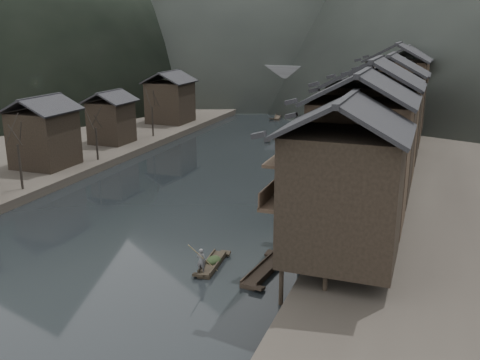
% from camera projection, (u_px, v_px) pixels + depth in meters
% --- Properties ---
extents(water, '(300.00, 300.00, 0.00)m').
position_uv_depth(water, '(160.00, 222.00, 47.96)').
color(water, black).
rests_on(water, ground).
extents(left_bank, '(40.00, 200.00, 1.20)m').
position_uv_depth(left_bank, '(93.00, 121.00, 95.43)').
color(left_bank, '#2D2823').
rests_on(left_bank, ground).
extents(stilt_houses, '(9.00, 67.60, 15.22)m').
position_uv_depth(stilt_houses, '(386.00, 105.00, 57.05)').
color(stilt_houses, black).
rests_on(stilt_houses, ground).
extents(left_houses, '(8.10, 53.20, 8.73)m').
position_uv_depth(left_houses, '(94.00, 114.00, 71.30)').
color(left_houses, black).
rests_on(left_houses, left_bank).
extents(bare_trees, '(3.75, 44.74, 7.50)m').
position_uv_depth(bare_trees, '(40.00, 131.00, 56.77)').
color(bare_trees, black).
rests_on(bare_trees, left_bank).
extents(moored_sampans, '(2.96, 48.70, 0.47)m').
position_uv_depth(moored_sampans, '(326.00, 187.00, 57.78)').
color(moored_sampans, black).
rests_on(moored_sampans, water).
extents(midriver_boats, '(13.79, 40.94, 0.45)m').
position_uv_depth(midriver_boats, '(305.00, 123.00, 96.00)').
color(midriver_boats, black).
rests_on(midriver_boats, water).
extents(stone_bridge, '(40.00, 6.00, 9.00)m').
position_uv_depth(stone_bridge, '(324.00, 85.00, 111.47)').
color(stone_bridge, '#4C4C4F').
rests_on(stone_bridge, ground).
extents(hero_sampan, '(1.36, 4.72, 0.43)m').
position_uv_depth(hero_sampan, '(212.00, 264.00, 39.19)').
color(hero_sampan, black).
rests_on(hero_sampan, water).
extents(cargo_heap, '(1.03, 1.34, 0.62)m').
position_uv_depth(cargo_heap, '(214.00, 256.00, 39.23)').
color(cargo_heap, black).
rests_on(cargo_heap, hero_sampan).
extents(boatman, '(0.68, 0.44, 1.85)m').
position_uv_depth(boatman, '(201.00, 258.00, 37.45)').
color(boatman, '#4C4C4E').
rests_on(boatman, hero_sampan).
extents(bamboo_pole, '(1.31, 2.37, 2.89)m').
position_uv_depth(bamboo_pole, '(203.00, 227.00, 36.73)').
color(bamboo_pole, '#8C7A51').
rests_on(bamboo_pole, boatman).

